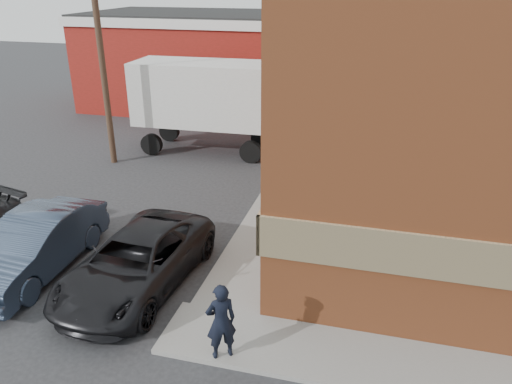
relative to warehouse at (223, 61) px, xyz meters
The scene contains 8 objects.
ground 21.07m from the warehouse, 73.30° to the right, with size 90.00×90.00×0.00m, color #28282B.
sidewalk_west 13.12m from the warehouse, 59.04° to the right, with size 1.80×18.00×0.12m, color gray.
warehouse is the anchor object (origin of this frame).
utility_pole 11.27m from the warehouse, 97.77° to the right, with size 2.00×0.26×9.00m.
man 22.75m from the warehouse, 71.88° to the right, with size 0.65×0.43×1.78m, color black.
sedan 19.63m from the warehouse, 87.14° to the right, with size 1.73×4.96×1.63m, color #334055.
suv_a 19.99m from the warehouse, 78.32° to the right, with size 2.47×5.35×1.49m, color black.
box_truck 8.92m from the warehouse, 71.66° to the right, with size 8.39×2.76×4.11m.
Camera 1 is at (3.91, -9.52, 7.64)m, focal length 35.00 mm.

